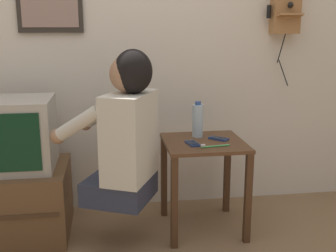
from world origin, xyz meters
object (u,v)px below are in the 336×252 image
at_px(water_bottle, 198,120).
at_px(toothbrush, 213,146).
at_px(person, 126,132).
at_px(cell_phone_spare, 218,139).
at_px(cell_phone_held, 192,143).
at_px(television, 9,134).
at_px(wall_phone_antique, 286,9).

relative_size(water_bottle, toothbrush, 1.28).
height_order(person, water_bottle, person).
height_order(person, cell_phone_spare, person).
bearing_deg(cell_phone_spare, toothbrush, -158.40).
relative_size(cell_phone_spare, toothbrush, 0.71).
bearing_deg(water_bottle, cell_phone_held, -111.63).
relative_size(person, water_bottle, 3.77).
distance_m(person, toothbrush, 0.54).
bearing_deg(cell_phone_held, television, 161.99).
bearing_deg(person, cell_phone_held, -52.04).
xyz_separation_m(television, cell_phone_held, (1.12, -0.15, -0.06)).
relative_size(television, cell_phone_spare, 4.05).
height_order(television, cell_phone_spare, television).
bearing_deg(cell_phone_spare, wall_phone_antique, -10.09).
bearing_deg(cell_phone_held, toothbrush, -44.71).
distance_m(cell_phone_spare, toothbrush, 0.18).
distance_m(cell_phone_held, cell_phone_spare, 0.21).
bearing_deg(person, television, 95.17).
height_order(cell_phone_held, toothbrush, toothbrush).
bearing_deg(toothbrush, cell_phone_held, 47.45).
distance_m(person, wall_phone_antique, 1.47).
relative_size(person, toothbrush, 4.82).
xyz_separation_m(wall_phone_antique, toothbrush, (-0.64, -0.54, -0.82)).
bearing_deg(toothbrush, person, 84.07).
bearing_deg(wall_phone_antique, person, -154.43).
relative_size(person, television, 1.68).
bearing_deg(wall_phone_antique, cell_phone_held, -148.48).
xyz_separation_m(person, toothbrush, (0.53, 0.02, -0.11)).
bearing_deg(television, person, -19.62).
bearing_deg(water_bottle, toothbrush, -80.43).
xyz_separation_m(television, cell_phone_spare, (1.30, -0.06, -0.06)).
xyz_separation_m(television, water_bottle, (1.19, 0.02, 0.04)).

